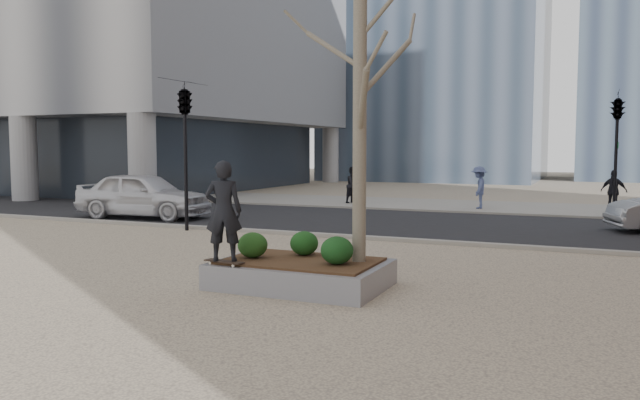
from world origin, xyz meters
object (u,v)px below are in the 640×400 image
at_px(skateboarder, 224,211).
at_px(planter, 301,274).
at_px(skateboard, 224,263).
at_px(police_car, 143,195).

bearing_deg(skateboarder, planter, -167.84).
bearing_deg(skateboard, police_car, 143.76).
xyz_separation_m(planter, skateboarder, (-1.10, -0.81, 1.18)).
relative_size(skateboarder, police_car, 0.36).
xyz_separation_m(skateboard, police_car, (-8.76, 8.52, 0.35)).
bearing_deg(police_car, planter, -133.25).
distance_m(planter, police_car, 12.53).
distance_m(skateboarder, police_car, 12.24).
height_order(planter, skateboard, skateboard).
xyz_separation_m(planter, police_car, (-9.86, 7.71, 0.62)).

